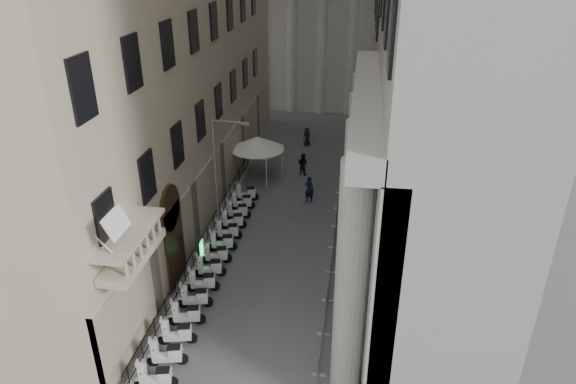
% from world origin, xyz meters
% --- Properties ---
extents(iron_fence, '(0.30, 28.00, 1.40)m').
position_xyz_m(iron_fence, '(-4.30, 18.00, 0.00)').
color(iron_fence, black).
rests_on(iron_fence, ground).
extents(blue_awning, '(1.60, 3.00, 3.00)m').
position_xyz_m(blue_awning, '(4.15, 26.00, 0.00)').
color(blue_awning, navy).
rests_on(blue_awning, ground).
extents(flag, '(1.00, 1.40, 8.20)m').
position_xyz_m(flag, '(-4.00, 5.00, 0.00)').
color(flag, '#9E0C11').
rests_on(flag, ground).
extents(scooter_2, '(1.49, 0.85, 1.50)m').
position_xyz_m(scooter_2, '(-3.28, 6.07, 0.00)').
color(scooter_2, silver).
rests_on(scooter_2, ground).
extents(scooter_3, '(1.49, 0.85, 1.50)m').
position_xyz_m(scooter_3, '(-3.28, 7.38, 0.00)').
color(scooter_3, silver).
rests_on(scooter_3, ground).
extents(scooter_4, '(1.49, 0.85, 1.50)m').
position_xyz_m(scooter_4, '(-3.28, 8.68, 0.00)').
color(scooter_4, silver).
rests_on(scooter_4, ground).
extents(scooter_5, '(1.49, 0.85, 1.50)m').
position_xyz_m(scooter_5, '(-3.28, 9.99, 0.00)').
color(scooter_5, silver).
rests_on(scooter_5, ground).
extents(scooter_6, '(1.49, 0.85, 1.50)m').
position_xyz_m(scooter_6, '(-3.28, 11.29, 0.00)').
color(scooter_6, silver).
rests_on(scooter_6, ground).
extents(scooter_7, '(1.49, 0.85, 1.50)m').
position_xyz_m(scooter_7, '(-3.28, 12.60, 0.00)').
color(scooter_7, silver).
rests_on(scooter_7, ground).
extents(scooter_8, '(1.49, 0.85, 1.50)m').
position_xyz_m(scooter_8, '(-3.28, 13.91, 0.00)').
color(scooter_8, silver).
rests_on(scooter_8, ground).
extents(scooter_9, '(1.49, 0.85, 1.50)m').
position_xyz_m(scooter_9, '(-3.28, 15.21, 0.00)').
color(scooter_9, silver).
rests_on(scooter_9, ground).
extents(scooter_10, '(1.49, 0.85, 1.50)m').
position_xyz_m(scooter_10, '(-3.28, 16.52, 0.00)').
color(scooter_10, silver).
rests_on(scooter_10, ground).
extents(scooter_11, '(1.49, 0.85, 1.50)m').
position_xyz_m(scooter_11, '(-3.28, 17.82, 0.00)').
color(scooter_11, silver).
rests_on(scooter_11, ground).
extents(scooter_12, '(1.49, 0.85, 1.50)m').
position_xyz_m(scooter_12, '(-3.28, 19.13, 0.00)').
color(scooter_12, silver).
rests_on(scooter_12, ground).
extents(scooter_13, '(1.49, 0.85, 1.50)m').
position_xyz_m(scooter_13, '(-3.28, 20.43, 0.00)').
color(scooter_13, silver).
rests_on(scooter_13, ground).
extents(scooter_14, '(1.49, 0.85, 1.50)m').
position_xyz_m(scooter_14, '(-3.28, 21.74, 0.00)').
color(scooter_14, silver).
rests_on(scooter_14, ground).
extents(barrier_1, '(0.60, 2.40, 1.10)m').
position_xyz_m(barrier_1, '(3.16, 7.65, 0.00)').
color(barrier_1, '#9A9CA1').
rests_on(barrier_1, ground).
extents(barrier_2, '(0.60, 2.40, 1.10)m').
position_xyz_m(barrier_2, '(3.16, 10.15, 0.00)').
color(barrier_2, '#9A9CA1').
rests_on(barrier_2, ground).
extents(barrier_3, '(0.60, 2.40, 1.10)m').
position_xyz_m(barrier_3, '(3.16, 12.65, 0.00)').
color(barrier_3, '#9A9CA1').
rests_on(barrier_3, ground).
extents(barrier_4, '(0.60, 2.40, 1.10)m').
position_xyz_m(barrier_4, '(3.16, 15.15, 0.00)').
color(barrier_4, '#9A9CA1').
rests_on(barrier_4, ground).
extents(barrier_5, '(0.60, 2.40, 1.10)m').
position_xyz_m(barrier_5, '(3.16, 17.65, 0.00)').
color(barrier_5, '#9A9CA1').
rests_on(barrier_5, ground).
extents(barrier_6, '(0.60, 2.40, 1.10)m').
position_xyz_m(barrier_6, '(3.16, 20.15, 0.00)').
color(barrier_6, '#9A9CA1').
rests_on(barrier_6, ground).
extents(barrier_7, '(0.60, 2.40, 1.10)m').
position_xyz_m(barrier_7, '(3.16, 22.65, 0.00)').
color(barrier_7, '#9A9CA1').
rests_on(barrier_7, ground).
extents(barrier_8, '(0.60, 2.40, 1.10)m').
position_xyz_m(barrier_8, '(3.16, 25.15, 0.00)').
color(barrier_8, '#9A9CA1').
rests_on(barrier_8, ground).
extents(barrier_9, '(0.60, 2.40, 1.10)m').
position_xyz_m(barrier_9, '(3.16, 27.65, 0.00)').
color(barrier_9, '#9A9CA1').
rests_on(barrier_9, ground).
extents(security_tent, '(4.01, 4.01, 3.26)m').
position_xyz_m(security_tent, '(-3.60, 26.35, 2.72)').
color(security_tent, silver).
rests_on(security_tent, ground).
extents(street_lamp, '(2.34, 0.44, 7.18)m').
position_xyz_m(street_lamp, '(-3.95, 17.77, 4.23)').
color(street_lamp, '#919499').
rests_on(street_lamp, ground).
extents(info_kiosk, '(0.26, 0.77, 1.62)m').
position_xyz_m(info_kiosk, '(-4.19, 13.77, 0.82)').
color(info_kiosk, black).
rests_on(info_kiosk, ground).
extents(pedestrian_a, '(0.81, 0.66, 1.92)m').
position_xyz_m(pedestrian_a, '(1.07, 22.19, 0.96)').
color(pedestrian_a, black).
rests_on(pedestrian_a, ground).
extents(pedestrian_b, '(1.03, 0.94, 1.73)m').
position_xyz_m(pedestrian_b, '(0.07, 26.81, 0.86)').
color(pedestrian_b, black).
rests_on(pedestrian_b, ground).
extents(pedestrian_c, '(0.94, 0.90, 1.62)m').
position_xyz_m(pedestrian_c, '(-0.30, 33.13, 0.81)').
color(pedestrian_c, black).
rests_on(pedestrian_c, ground).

